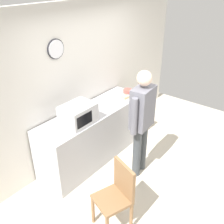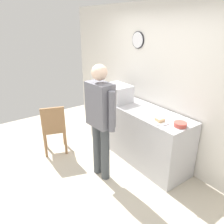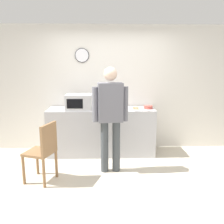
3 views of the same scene
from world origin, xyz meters
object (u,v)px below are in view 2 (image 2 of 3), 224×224
salad_bowl (180,124)px  spoon_utensil (186,119)px  person_standing (100,115)px  wooden_chair (54,127)px  microwave (117,93)px  sandwich_plate (160,121)px  fork_utensil (168,131)px

salad_bowl → spoon_utensil: 0.31m
salad_bowl → spoon_utensil: (-0.11, 0.29, -0.03)m
person_standing → wooden_chair: 1.21m
microwave → sandwich_plate: bearing=-3.0°
wooden_chair → microwave: bearing=67.5°
salad_bowl → sandwich_plate: bearing=-154.4°
microwave → wooden_chair: 1.30m
microwave → sandwich_plate: (1.10, -0.06, -0.13)m
fork_utensil → spoon_utensil: bearing=101.1°
spoon_utensil → fork_utensil: bearing=-78.9°
salad_bowl → microwave: bearing=-177.1°
person_standing → spoon_utensil: bearing=59.0°
spoon_utensil → wooden_chair: (-1.70, -1.44, -0.42)m
spoon_utensil → wooden_chair: 2.26m
salad_bowl → fork_utensil: salad_bowl is taller
fork_utensil → person_standing: 0.96m
fork_utensil → person_standing: bearing=-143.2°
spoon_utensil → person_standing: bearing=-121.0°
sandwich_plate → salad_bowl: sandwich_plate is taller
salad_bowl → person_standing: 1.13m
fork_utensil → salad_bowl: bearing=87.4°
sandwich_plate → person_standing: (-0.51, -0.69, 0.08)m
microwave → fork_utensil: size_ratio=2.94×
salad_bowl → fork_utensil: bearing=-92.6°
salad_bowl → person_standing: size_ratio=0.10×
fork_utensil → person_standing: (-0.76, -0.57, 0.10)m
microwave → person_standing: bearing=-51.6°
salad_bowl → spoon_utensil: size_ratio=1.05×
salad_bowl → wooden_chair: salad_bowl is taller
microwave → wooden_chair: (-0.45, -1.08, -0.56)m
microwave → spoon_utensil: size_ratio=2.94×
microwave → person_standing: (0.59, -0.75, -0.05)m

